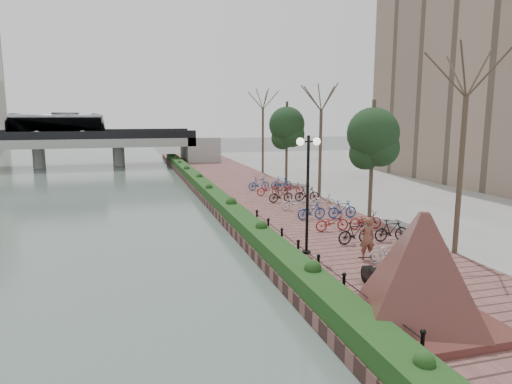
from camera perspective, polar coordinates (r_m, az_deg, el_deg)
name	(u,v)px	position (r m, az deg, el deg)	size (l,w,h in m)	color
ground	(291,304)	(15.58, 4.37, -13.76)	(220.00, 220.00, 0.00)	#59595B
promenade	(259,199)	(32.73, 0.41, -0.83)	(8.00, 75.00, 0.50)	brown
inland_pavement	(448,189)	(40.19, 22.88, 0.36)	(24.00, 75.00, 0.50)	gray
hedge	(206,188)	(34.29, -6.23, 0.52)	(1.10, 56.00, 0.60)	#1B3E16
chain_fence	(308,258)	(17.51, 6.48, -8.15)	(0.10, 14.10, 0.70)	black
granite_monument	(421,268)	(13.27, 19.97, -8.93)	(5.47, 5.47, 3.12)	#3F201B
lamppost	(308,169)	(18.53, 6.52, 2.85)	(1.02, 0.32, 4.87)	black
motorcycle	(370,275)	(15.75, 14.09, -10.04)	(0.45, 1.45, 0.90)	black
pedestrian	(367,238)	(18.65, 13.72, -5.64)	(0.63, 0.41, 1.72)	brown
bicycle_parking	(318,206)	(26.65, 7.71, -1.74)	(2.40, 19.89, 1.00)	#ADADB2
street_trees	(342,155)	(29.25, 10.66, 4.55)	(3.20, 37.12, 6.80)	#332A1E
bridge	(42,139)	(59.25, -25.21, 5.97)	(36.00, 10.77, 6.50)	gray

